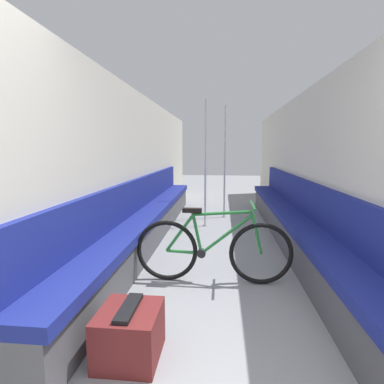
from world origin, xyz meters
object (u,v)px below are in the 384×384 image
at_px(bench_seat_row_left, 149,220).
at_px(bicycle, 213,250).
at_px(grab_pole_far, 205,166).
at_px(bench_seat_row_right, 293,223).
at_px(luggage_bag, 130,333).
at_px(grab_pole_near, 225,164).

height_order(bench_seat_row_left, bicycle, bench_seat_row_left).
relative_size(bicycle, grab_pole_far, 0.73).
relative_size(bench_seat_row_left, bench_seat_row_right, 1.00).
height_order(grab_pole_far, luggage_bag, grab_pole_far).
relative_size(bicycle, luggage_bag, 3.87).
bearing_deg(bicycle, bench_seat_row_right, 39.62).
height_order(bench_seat_row_left, bench_seat_row_right, same).
distance_m(bench_seat_row_left, luggage_bag, 2.65).
bearing_deg(bench_seat_row_left, grab_pole_near, 56.01).
relative_size(bench_seat_row_right, grab_pole_near, 2.71).
bearing_deg(grab_pole_far, bench_seat_row_right, -35.86).
xyz_separation_m(grab_pole_near, grab_pole_far, (-0.35, -0.76, 0.00)).
relative_size(bench_seat_row_left, grab_pole_near, 2.71).
xyz_separation_m(grab_pole_far, luggage_bag, (-0.31, -3.56, -0.93)).
xyz_separation_m(bench_seat_row_left, luggage_bag, (0.51, -2.59, -0.15)).
bearing_deg(luggage_bag, grab_pole_far, 85.07).
xyz_separation_m(bench_seat_row_right, grab_pole_far, (-1.34, 0.97, 0.77)).
distance_m(bench_seat_row_left, bench_seat_row_right, 2.16).
bearing_deg(grab_pole_far, luggage_bag, -94.93).
xyz_separation_m(bicycle, grab_pole_far, (-0.22, 2.34, 0.75)).
xyz_separation_m(bench_seat_row_left, grab_pole_far, (0.82, 0.97, 0.77)).
bearing_deg(bicycle, luggage_bag, -123.95).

